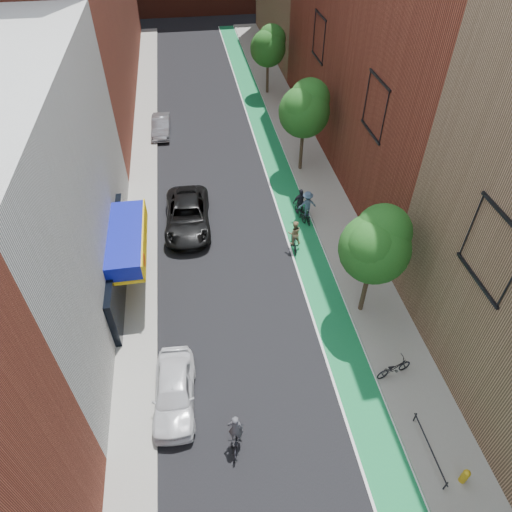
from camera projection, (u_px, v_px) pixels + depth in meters
name	position (u px, v px, depth m)	size (l,w,h in m)	color
bike_lane	(274.00, 158.00, 35.58)	(2.00, 68.00, 0.01)	#14713E
sidewalk_left	(144.00, 168.00, 34.38)	(2.00, 68.00, 0.15)	gray
sidewalk_right	(305.00, 155.00, 35.83)	(3.00, 68.00, 0.15)	gray
building_left_white	(7.00, 203.00, 21.07)	(8.00, 20.00, 12.00)	silver
tree_near	(376.00, 244.00, 21.02)	(3.40, 3.36, 6.42)	#332619
tree_mid	(305.00, 108.00, 31.03)	(3.55, 3.53, 6.74)	#332619
tree_far	(268.00, 45.00, 41.45)	(3.30, 3.25, 6.21)	#332619
parked_car_white	(174.00, 392.00, 19.77)	(1.78, 4.43, 1.51)	white
parked_car_black	(188.00, 216.00, 28.83)	(2.76, 5.99, 1.66)	black
parked_car_silver	(161.00, 126.00, 38.08)	(1.42, 4.08, 1.34)	gray
cyclist_lead	(236.00, 436.00, 18.39)	(0.94, 1.76, 2.04)	black
cyclist_lane_near	(294.00, 238.00, 27.24)	(0.83, 1.74, 1.99)	black
cyclist_lane_mid	(300.00, 207.00, 29.49)	(1.12, 1.75, 2.15)	black
cyclist_lane_far	(307.00, 207.00, 29.14)	(1.21, 1.54, 2.17)	black
parked_bike_far	(394.00, 368.00, 20.82)	(0.63, 1.80, 0.95)	black
fire_hydrant	(465.00, 476.00, 17.34)	(0.28, 0.28, 0.81)	gold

